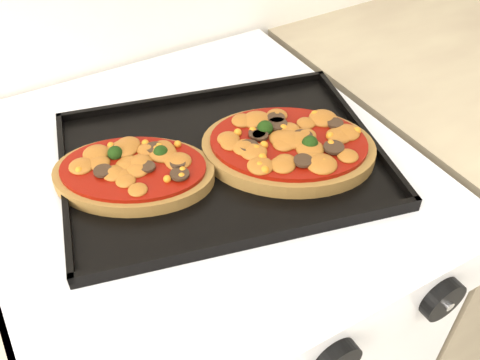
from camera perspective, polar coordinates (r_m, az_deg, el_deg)
stove at (r=1.12m, az=-3.65°, el=-15.88°), size 0.60×0.60×0.91m
control_panel at (r=0.64m, az=8.33°, el=-17.62°), size 0.60×0.02×0.09m
knob_center at (r=0.64m, az=10.36°, el=-18.40°), size 0.06×0.02×0.06m
knob_right at (r=0.71m, az=20.78°, el=-11.82°), size 0.06×0.02×0.06m
baking_tray at (r=0.75m, az=-1.92°, el=2.35°), size 0.50×0.42×0.02m
pizza_left at (r=0.72m, az=-11.28°, el=0.93°), size 0.26×0.23×0.03m
pizza_right at (r=0.75m, az=5.17°, el=3.66°), size 0.30×0.28×0.04m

